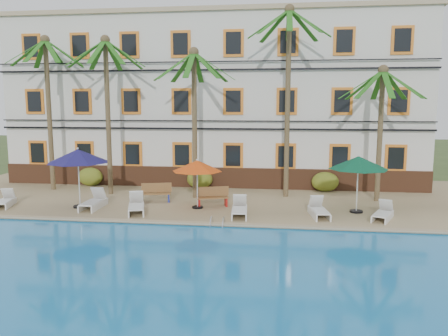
# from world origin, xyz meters

# --- Properties ---
(ground) EXTENTS (100.00, 100.00, 0.00)m
(ground) POSITION_xyz_m (0.00, 0.00, 0.00)
(ground) COLOR #384C23
(ground) RESTS_ON ground
(pool_deck) EXTENTS (30.00, 12.00, 0.25)m
(pool_deck) POSITION_xyz_m (0.00, 5.00, 0.12)
(pool_deck) COLOR tan
(pool_deck) RESTS_ON ground
(swimming_pool) EXTENTS (26.00, 12.00, 0.20)m
(swimming_pool) POSITION_xyz_m (0.00, -7.00, 0.10)
(swimming_pool) COLOR #197CC2
(swimming_pool) RESTS_ON ground
(pool_coping) EXTENTS (30.00, 0.35, 0.06)m
(pool_coping) POSITION_xyz_m (0.00, -0.90, 0.28)
(pool_coping) COLOR tan
(pool_coping) RESTS_ON pool_deck
(hotel_building) EXTENTS (25.40, 6.44, 10.22)m
(hotel_building) POSITION_xyz_m (0.00, 9.98, 5.37)
(hotel_building) COLOR silver
(hotel_building) RESTS_ON pool_deck
(palm_a) EXTENTS (4.17, 4.17, 8.59)m
(palm_a) POSITION_xyz_m (-8.69, 5.27, 5.71)
(palm_a) COLOR brown
(palm_a) RESTS_ON pool_deck
(palm_b) EXTENTS (4.17, 4.17, 8.40)m
(palm_b) POSITION_xyz_m (-4.93, 4.47, 5.60)
(palm_b) COLOR brown
(palm_b) RESTS_ON pool_deck
(palm_c) EXTENTS (4.17, 4.17, 7.67)m
(palm_c) POSITION_xyz_m (-0.19, 4.15, 5.18)
(palm_c) COLOR brown
(palm_c) RESTS_ON pool_deck
(palm_d) EXTENTS (4.17, 4.17, 9.78)m
(palm_d) POSITION_xyz_m (4.52, 4.99, 6.38)
(palm_d) COLOR brown
(palm_d) RESTS_ON pool_deck
(palm_e) EXTENTS (4.17, 4.17, 6.73)m
(palm_e) POSITION_xyz_m (9.07, 4.53, 4.63)
(palm_e) COLOR brown
(palm_e) RESTS_ON pool_deck
(shrub_left) EXTENTS (1.50, 0.90, 1.10)m
(shrub_left) POSITION_xyz_m (-7.05, 6.60, 0.80)
(shrub_left) COLOR #1B5718
(shrub_left) RESTS_ON pool_deck
(shrub_mid) EXTENTS (1.50, 0.90, 1.10)m
(shrub_mid) POSITION_xyz_m (-0.40, 6.60, 0.80)
(shrub_mid) COLOR #1B5718
(shrub_mid) RESTS_ON pool_deck
(shrub_right) EXTENTS (1.50, 0.90, 1.10)m
(shrub_right) POSITION_xyz_m (6.70, 6.60, 0.80)
(shrub_right) COLOR #1B5718
(shrub_right) RESTS_ON pool_deck
(umbrella_blue) EXTENTS (2.85, 2.85, 2.84)m
(umbrella_blue) POSITION_xyz_m (-5.16, 1.23, 2.68)
(umbrella_blue) COLOR black
(umbrella_blue) RESTS_ON pool_deck
(umbrella_red) EXTENTS (2.33, 2.33, 2.34)m
(umbrella_red) POSITION_xyz_m (0.37, 1.82, 2.24)
(umbrella_red) COLOR black
(umbrella_red) RESTS_ON pool_deck
(umbrella_green) EXTENTS (2.63, 2.63, 2.63)m
(umbrella_green) POSITION_xyz_m (7.63, 1.91, 2.49)
(umbrella_green) COLOR black
(umbrella_green) RESTS_ON pool_deck
(lounger_a) EXTENTS (1.08, 1.80, 0.80)m
(lounger_a) POSITION_xyz_m (-8.81, 0.99, 0.51)
(lounger_a) COLOR white
(lounger_a) RESTS_ON pool_deck
(lounger_b) EXTENTS (0.72, 1.95, 0.92)m
(lounger_b) POSITION_xyz_m (-4.45, 1.17, 0.55)
(lounger_b) COLOR white
(lounger_b) RESTS_ON pool_deck
(lounger_c) EXTENTS (1.23, 2.04, 0.91)m
(lounger_c) POSITION_xyz_m (-2.20, 0.62, 0.54)
(lounger_c) COLOR white
(lounger_c) RESTS_ON pool_deck
(lounger_d) EXTENTS (0.78, 1.88, 0.87)m
(lounger_d) POSITION_xyz_m (2.46, 0.63, 0.53)
(lounger_d) COLOR white
(lounger_d) RESTS_ON pool_deck
(lounger_e) EXTENTS (0.88, 1.87, 0.85)m
(lounger_e) POSITION_xyz_m (5.89, 0.94, 0.53)
(lounger_e) COLOR white
(lounger_e) RESTS_ON pool_deck
(lounger_f) EXTENTS (1.24, 1.78, 0.80)m
(lounger_f) POSITION_xyz_m (8.54, 0.78, 0.51)
(lounger_f) COLOR white
(lounger_f) RESTS_ON pool_deck
(bench_left) EXTENTS (1.57, 0.83, 0.93)m
(bench_left) POSITION_xyz_m (-1.96, 2.88, 0.72)
(bench_left) COLOR olive
(bench_left) RESTS_ON pool_deck
(bench_right) EXTENTS (1.57, 0.90, 0.93)m
(bench_right) POSITION_xyz_m (1.00, 2.28, 0.72)
(bench_right) COLOR olive
(bench_right) RESTS_ON pool_deck
(pool_ladder) EXTENTS (0.54, 0.74, 0.74)m
(pool_ladder) POSITION_xyz_m (1.73, -1.00, 0.25)
(pool_ladder) COLOR silver
(pool_ladder) RESTS_ON ground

